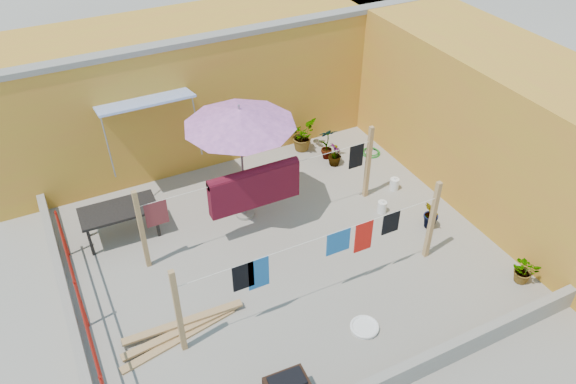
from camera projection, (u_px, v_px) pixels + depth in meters
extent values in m
plane|color=#9E998E|center=(282.00, 251.00, 11.29)|extent=(80.00, 80.00, 0.00)
cube|color=#C1772A|center=(216.00, 81.00, 13.86)|extent=(11.00, 2.40, 3.20)
cube|color=gray|center=(227.00, 34.00, 12.17)|extent=(11.00, 0.35, 0.12)
cube|color=#2D51B2|center=(145.00, 102.00, 11.61)|extent=(2.00, 0.79, 0.22)
cylinder|color=gray|center=(108.00, 148.00, 11.39)|extent=(0.03, 0.30, 1.28)
cylinder|color=gray|center=(197.00, 126.00, 12.07)|extent=(0.03, 0.30, 1.28)
cube|color=#C1772A|center=(496.00, 123.00, 12.19)|extent=(2.40, 9.00, 3.20)
cube|color=gray|center=(384.00, 383.00, 8.60)|extent=(8.30, 0.16, 0.44)
cube|color=gray|center=(70.00, 314.00, 9.69)|extent=(0.16, 7.30, 0.44)
cylinder|color=#9C170F|center=(81.00, 304.00, 9.44)|extent=(0.05, 0.05, 1.10)
cylinder|color=#9C170F|center=(62.00, 234.00, 10.86)|extent=(0.05, 0.05, 1.10)
cylinder|color=#9C170F|center=(75.00, 284.00, 9.13)|extent=(0.04, 4.20, 0.04)
cylinder|color=#9C170F|center=(81.00, 302.00, 9.41)|extent=(0.04, 4.20, 0.04)
cube|color=tan|center=(178.00, 312.00, 8.85)|extent=(0.09, 0.09, 1.80)
cube|color=tan|center=(432.00, 221.00, 10.64)|extent=(0.09, 0.09, 1.80)
cube|color=tan|center=(368.00, 163.00, 12.21)|extent=(0.09, 0.09, 1.80)
cube|color=tan|center=(142.00, 230.00, 10.42)|extent=(0.09, 0.09, 1.80)
cylinder|color=silver|center=(318.00, 239.00, 9.42)|extent=(5.00, 0.01, 0.01)
cylinder|color=silver|center=(263.00, 171.00, 10.99)|extent=(5.00, 0.01, 0.01)
cube|color=#520D1C|center=(255.00, 189.00, 11.13)|extent=(1.90, 0.22, 0.80)
cube|color=black|center=(356.00, 156.00, 11.93)|extent=(0.34, 0.02, 0.57)
cube|color=maroon|center=(157.00, 214.00, 10.37)|extent=(0.43, 0.02, 0.53)
cube|color=#1D5DA2|center=(259.00, 273.00, 9.22)|extent=(0.37, 0.02, 0.64)
cube|color=black|center=(243.00, 276.00, 9.09)|extent=(0.37, 0.02, 0.55)
cube|color=red|center=(363.00, 236.00, 9.95)|extent=(0.36, 0.02, 0.66)
cube|color=#1D5DA2|center=(338.00, 242.00, 9.71)|extent=(0.46, 0.02, 0.49)
cube|color=black|center=(391.00, 223.00, 10.10)|extent=(0.36, 0.02, 0.46)
cylinder|color=gray|center=(245.00, 214.00, 12.18)|extent=(0.40, 0.40, 0.07)
cylinder|color=gray|center=(242.00, 166.00, 11.43)|extent=(0.05, 0.05, 2.56)
cone|color=#D573BF|center=(239.00, 117.00, 10.74)|extent=(2.78, 2.78, 0.36)
cylinder|color=gray|center=(239.00, 108.00, 10.61)|extent=(0.04, 0.04, 0.11)
cube|color=black|center=(118.00, 210.00, 11.24)|extent=(1.54, 0.80, 0.06)
cube|color=black|center=(90.00, 242.00, 11.00)|extent=(0.06, 0.06, 0.67)
cube|color=black|center=(85.00, 224.00, 11.44)|extent=(0.06, 0.06, 0.67)
cube|color=black|center=(157.00, 223.00, 11.46)|extent=(0.06, 0.06, 0.67)
cube|color=black|center=(150.00, 206.00, 11.90)|extent=(0.06, 0.06, 0.67)
cube|color=tan|center=(180.00, 339.00, 9.52)|extent=(2.12, 0.55, 0.04)
cube|color=tan|center=(182.00, 330.00, 9.60)|extent=(2.14, 0.37, 0.04)
cube|color=tan|center=(184.00, 322.00, 9.69)|extent=(2.14, 0.22, 0.04)
cube|color=black|center=(287.00, 381.00, 8.26)|extent=(0.55, 0.35, 0.04)
cylinder|color=white|center=(364.00, 328.00, 9.69)|extent=(0.48, 0.48, 0.06)
torus|color=white|center=(365.00, 327.00, 9.67)|extent=(0.51, 0.51, 0.05)
cylinder|color=white|center=(394.00, 184.00, 12.86)|extent=(0.21, 0.21, 0.29)
cylinder|color=white|center=(395.00, 178.00, 12.76)|extent=(0.06, 0.06, 0.05)
cylinder|color=white|center=(382.00, 207.00, 12.20)|extent=(0.20, 0.20, 0.27)
cylinder|color=white|center=(383.00, 202.00, 12.11)|extent=(0.05, 0.05, 0.05)
torus|color=#19711C|center=(371.00, 153.00, 14.14)|extent=(0.48, 0.48, 0.03)
torus|color=#19711C|center=(371.00, 152.00, 14.12)|extent=(0.41, 0.41, 0.03)
imported|color=#235F1B|center=(302.00, 135.00, 14.10)|extent=(0.94, 0.94, 0.79)
imported|color=#235F1B|center=(335.00, 155.00, 13.58)|extent=(0.40, 0.40, 0.58)
imported|color=#235F1B|center=(327.00, 143.00, 13.74)|extent=(0.52, 0.42, 0.88)
imported|color=#235F1B|center=(432.00, 215.00, 11.64)|extent=(0.44, 0.48, 0.71)
imported|color=#235F1B|center=(525.00, 270.00, 10.46)|extent=(0.66, 0.65, 0.56)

